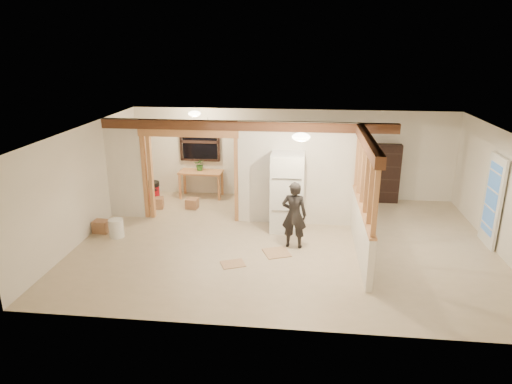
# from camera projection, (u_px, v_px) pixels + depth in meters

# --- Properties ---
(floor) EXTENTS (9.00, 6.50, 0.01)m
(floor) POSITION_uv_depth(u_px,v_px,m) (284.00, 242.00, 10.15)
(floor) COLOR #C5AF92
(floor) RESTS_ON ground
(ceiling) EXTENTS (9.00, 6.50, 0.01)m
(ceiling) POSITION_uv_depth(u_px,v_px,m) (287.00, 131.00, 9.37)
(ceiling) COLOR white
(wall_back) EXTENTS (9.00, 0.01, 2.50)m
(wall_back) POSITION_uv_depth(u_px,v_px,m) (291.00, 154.00, 12.83)
(wall_back) COLOR white
(wall_back) RESTS_ON floor
(wall_front) EXTENTS (9.00, 0.01, 2.50)m
(wall_front) POSITION_uv_depth(u_px,v_px,m) (275.00, 256.00, 6.69)
(wall_front) COLOR white
(wall_front) RESTS_ON floor
(wall_left) EXTENTS (0.01, 6.50, 2.50)m
(wall_left) POSITION_uv_depth(u_px,v_px,m) (85.00, 182.00, 10.23)
(wall_left) COLOR white
(wall_left) RESTS_ON floor
(wall_right) EXTENTS (0.01, 6.50, 2.50)m
(wall_right) POSITION_uv_depth(u_px,v_px,m) (506.00, 196.00, 9.29)
(wall_right) COLOR white
(wall_right) RESTS_ON floor
(partition_left_stub) EXTENTS (0.90, 0.12, 2.50)m
(partition_left_stub) POSITION_uv_depth(u_px,v_px,m) (125.00, 169.00, 11.32)
(partition_left_stub) COLOR white
(partition_left_stub) RESTS_ON floor
(partition_center) EXTENTS (2.80, 0.12, 2.50)m
(partition_center) POSITION_uv_depth(u_px,v_px,m) (296.00, 174.00, 10.88)
(partition_center) COLOR white
(partition_center) RESTS_ON floor
(doorway_frame) EXTENTS (2.46, 0.14, 2.20)m
(doorway_frame) POSITION_uv_depth(u_px,v_px,m) (190.00, 177.00, 11.19)
(doorway_frame) COLOR tan
(doorway_frame) RESTS_ON floor
(header_beam_back) EXTENTS (7.00, 0.18, 0.22)m
(header_beam_back) POSITION_uv_depth(u_px,v_px,m) (246.00, 126.00, 10.65)
(header_beam_back) COLOR brown
(header_beam_back) RESTS_ON ceiling
(header_beam_right) EXTENTS (0.18, 3.30, 0.22)m
(header_beam_right) POSITION_uv_depth(u_px,v_px,m) (368.00, 143.00, 8.87)
(header_beam_right) COLOR brown
(header_beam_right) RESTS_ON ceiling
(pony_wall) EXTENTS (0.12, 3.20, 1.00)m
(pony_wall) POSITION_uv_depth(u_px,v_px,m) (361.00, 232.00, 9.45)
(pony_wall) COLOR white
(pony_wall) RESTS_ON floor
(stud_partition) EXTENTS (0.14, 3.20, 1.32)m
(stud_partition) POSITION_uv_depth(u_px,v_px,m) (365.00, 178.00, 9.09)
(stud_partition) COLOR tan
(stud_partition) RESTS_ON pony_wall
(window_back) EXTENTS (1.12, 0.10, 1.10)m
(window_back) POSITION_uv_depth(u_px,v_px,m) (200.00, 142.00, 12.94)
(window_back) COLOR black
(window_back) RESTS_ON wall_back
(french_door) EXTENTS (0.12, 0.86, 2.00)m
(french_door) POSITION_uv_depth(u_px,v_px,m) (493.00, 201.00, 9.76)
(french_door) COLOR white
(french_door) RESTS_ON floor
(ceiling_dome_main) EXTENTS (0.36, 0.36, 0.16)m
(ceiling_dome_main) POSITION_uv_depth(u_px,v_px,m) (301.00, 137.00, 8.88)
(ceiling_dome_main) COLOR #FFEABF
(ceiling_dome_main) RESTS_ON ceiling
(ceiling_dome_util) EXTENTS (0.32, 0.32, 0.14)m
(ceiling_dome_util) POSITION_uv_depth(u_px,v_px,m) (194.00, 114.00, 11.81)
(ceiling_dome_util) COLOR #FFEABF
(ceiling_dome_util) RESTS_ON ceiling
(hanging_bulb) EXTENTS (0.07, 0.07, 0.07)m
(hanging_bulb) POSITION_uv_depth(u_px,v_px,m) (208.00, 130.00, 11.19)
(hanging_bulb) COLOR #FFD88C
(hanging_bulb) RESTS_ON ceiling
(refrigerator) EXTENTS (0.76, 0.74, 1.84)m
(refrigerator) POSITION_uv_depth(u_px,v_px,m) (287.00, 192.00, 10.59)
(refrigerator) COLOR white
(refrigerator) RESTS_ON floor
(woman) EXTENTS (0.58, 0.42, 1.47)m
(woman) POSITION_uv_depth(u_px,v_px,m) (294.00, 215.00, 9.71)
(woman) COLOR black
(woman) RESTS_ON floor
(work_table) EXTENTS (1.24, 0.66, 0.77)m
(work_table) POSITION_uv_depth(u_px,v_px,m) (201.00, 184.00, 13.03)
(work_table) COLOR tan
(work_table) RESTS_ON floor
(potted_plant) EXTENTS (0.33, 0.30, 0.34)m
(potted_plant) POSITION_uv_depth(u_px,v_px,m) (200.00, 165.00, 12.95)
(potted_plant) COLOR #245C26
(potted_plant) RESTS_ON work_table
(shop_vac) EXTENTS (0.57, 0.57, 0.65)m
(shop_vac) POSITION_uv_depth(u_px,v_px,m) (152.00, 193.00, 12.43)
(shop_vac) COLOR #9A0912
(shop_vac) RESTS_ON floor
(bookshelf) EXTENTS (0.81, 0.27, 1.63)m
(bookshelf) POSITION_uv_depth(u_px,v_px,m) (384.00, 173.00, 12.51)
(bookshelf) COLOR black
(bookshelf) RESTS_ON floor
(bucket) EXTENTS (0.39, 0.39, 0.42)m
(bucket) POSITION_uv_depth(u_px,v_px,m) (116.00, 228.00, 10.37)
(bucket) COLOR silver
(bucket) RESTS_ON floor
(box_util_a) EXTENTS (0.34, 0.30, 0.27)m
(box_util_a) POSITION_uv_depth(u_px,v_px,m) (192.00, 203.00, 12.20)
(box_util_a) COLOR #A3714F
(box_util_a) RESTS_ON floor
(box_util_b) EXTENTS (0.36, 0.36, 0.28)m
(box_util_b) POSITION_uv_depth(u_px,v_px,m) (158.00, 203.00, 12.22)
(box_util_b) COLOR #A3714F
(box_util_b) RESTS_ON floor
(box_front) EXTENTS (0.37, 0.31, 0.28)m
(box_front) POSITION_uv_depth(u_px,v_px,m) (101.00, 226.00, 10.66)
(box_front) COLOR #A3714F
(box_front) RESTS_ON floor
(floor_panel_near) EXTENTS (0.66, 0.66, 0.02)m
(floor_panel_near) POSITION_uv_depth(u_px,v_px,m) (277.00, 253.00, 9.62)
(floor_panel_near) COLOR tan
(floor_panel_near) RESTS_ON floor
(floor_panel_far) EXTENTS (0.56, 0.52, 0.01)m
(floor_panel_far) POSITION_uv_depth(u_px,v_px,m) (233.00, 264.00, 9.14)
(floor_panel_far) COLOR tan
(floor_panel_far) RESTS_ON floor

